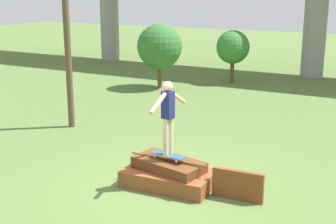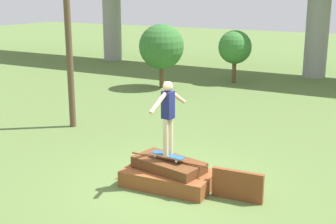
{
  "view_description": "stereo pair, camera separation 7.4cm",
  "coord_description": "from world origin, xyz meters",
  "px_view_note": "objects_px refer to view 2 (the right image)",
  "views": [
    {
      "loc": [
        4.52,
        -8.49,
        4.22
      ],
      "look_at": [
        -0.01,
        0.0,
        1.69
      ],
      "focal_mm": 50.0,
      "sensor_mm": 36.0,
      "label": 1
    },
    {
      "loc": [
        4.59,
        -8.45,
        4.22
      ],
      "look_at": [
        -0.01,
        0.0,
        1.69
      ],
      "focal_mm": 50.0,
      "sensor_mm": 36.0,
      "label": 2
    }
  ],
  "objects_px": {
    "skateboard": "(168,155)",
    "skater": "(168,113)",
    "tree_behind_left": "(161,47)",
    "utility_pole": "(68,20)",
    "tree_behind_right": "(235,47)"
  },
  "relations": [
    {
      "from": "tree_behind_right",
      "to": "skater",
      "type": "bearing_deg",
      "value": -76.01
    },
    {
      "from": "tree_behind_left",
      "to": "tree_behind_right",
      "type": "bearing_deg",
      "value": 47.0
    },
    {
      "from": "skateboard",
      "to": "tree_behind_right",
      "type": "height_order",
      "value": "tree_behind_right"
    },
    {
      "from": "utility_pole",
      "to": "tree_behind_left",
      "type": "distance_m",
      "value": 6.81
    },
    {
      "from": "skateboard",
      "to": "tree_behind_left",
      "type": "distance_m",
      "value": 10.74
    },
    {
      "from": "tree_behind_left",
      "to": "skateboard",
      "type": "bearing_deg",
      "value": -59.92
    },
    {
      "from": "utility_pole",
      "to": "tree_behind_left",
      "type": "height_order",
      "value": "utility_pole"
    },
    {
      "from": "skater",
      "to": "tree_behind_left",
      "type": "relative_size",
      "value": 0.58
    },
    {
      "from": "utility_pole",
      "to": "tree_behind_right",
      "type": "relative_size",
      "value": 2.66
    },
    {
      "from": "utility_pole",
      "to": "tree_behind_left",
      "type": "relative_size",
      "value": 2.3
    },
    {
      "from": "skateboard",
      "to": "tree_behind_left",
      "type": "bearing_deg",
      "value": 120.08
    },
    {
      "from": "utility_pole",
      "to": "tree_behind_right",
      "type": "xyz_separation_m",
      "value": [
        1.92,
        9.2,
        -1.69
      ]
    },
    {
      "from": "tree_behind_left",
      "to": "skater",
      "type": "bearing_deg",
      "value": -59.92
    },
    {
      "from": "skateboard",
      "to": "skater",
      "type": "relative_size",
      "value": 0.51
    },
    {
      "from": "skater",
      "to": "tree_behind_left",
      "type": "distance_m",
      "value": 10.68
    }
  ]
}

